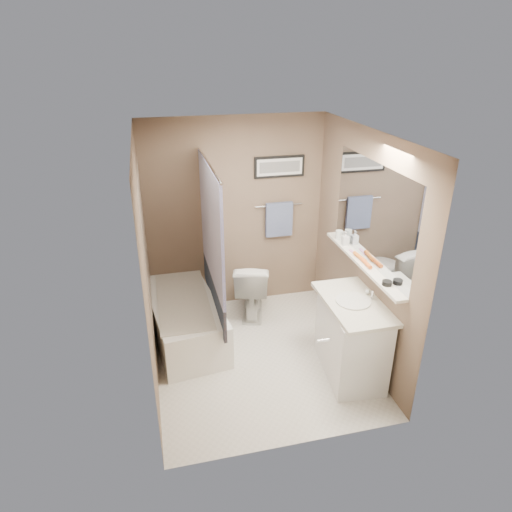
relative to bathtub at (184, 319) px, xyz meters
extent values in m
plane|color=silver|center=(0.75, -0.55, -0.25)|extent=(2.50, 2.50, 0.00)
cube|color=white|center=(0.75, -0.55, 2.13)|extent=(2.20, 2.50, 0.04)
cube|color=brown|center=(0.75, 0.68, 0.95)|extent=(2.20, 0.04, 2.40)
cube|color=brown|center=(0.75, -1.78, 0.95)|extent=(2.20, 0.04, 2.40)
cube|color=brown|center=(-0.33, -0.55, 0.95)|extent=(0.04, 2.50, 2.40)
cube|color=brown|center=(1.83, -0.55, 0.95)|extent=(0.04, 2.50, 2.40)
cube|color=#C2A992|center=(-0.34, -0.05, 0.75)|extent=(0.02, 1.55, 2.00)
cylinder|color=silver|center=(0.35, -0.05, 1.80)|extent=(0.02, 1.55, 0.02)
cube|color=silver|center=(0.35, -0.05, 1.15)|extent=(0.03, 1.45, 1.28)
cube|color=#28354B|center=(0.35, -0.05, 0.33)|extent=(0.03, 1.45, 0.36)
cube|color=silver|center=(1.84, -0.70, 1.37)|extent=(0.02, 1.60, 1.00)
cube|color=silver|center=(1.79, -0.70, 0.85)|extent=(0.12, 1.60, 0.03)
cylinder|color=silver|center=(1.30, 0.66, 1.05)|extent=(0.60, 0.02, 0.02)
cube|color=#8495C0|center=(1.30, 0.64, 0.87)|extent=(0.34, 0.05, 0.44)
cube|color=black|center=(1.30, 0.68, 1.53)|extent=(0.62, 0.02, 0.26)
cube|color=white|center=(1.30, 0.66, 1.53)|extent=(0.56, 0.00, 0.20)
cube|color=#595959|center=(1.30, 0.66, 1.53)|extent=(0.50, 0.00, 0.13)
cube|color=silver|center=(1.30, -1.80, 0.75)|extent=(0.80, 0.02, 2.00)
cylinder|color=silver|center=(0.97, -1.74, 0.75)|extent=(0.10, 0.02, 0.02)
cube|color=white|center=(0.00, 0.00, 0.00)|extent=(0.89, 1.58, 0.50)
cube|color=beige|center=(0.00, 0.00, 0.25)|extent=(0.56, 1.36, 0.02)
imported|color=white|center=(0.88, 0.34, 0.12)|extent=(0.59, 0.80, 0.74)
cube|color=white|center=(1.60, -1.00, 0.15)|extent=(0.59, 0.95, 0.80)
cube|color=beige|center=(1.59, -1.00, 0.57)|extent=(0.54, 0.96, 0.04)
cylinder|color=silver|center=(1.58, -1.00, 0.60)|extent=(0.34, 0.34, 0.01)
cylinder|color=silver|center=(1.78, -1.00, 0.64)|extent=(0.02, 0.02, 0.10)
sphere|color=white|center=(1.78, -0.90, 0.62)|extent=(0.05, 0.05, 0.05)
cylinder|color=black|center=(1.79, -1.22, 0.89)|extent=(0.09, 0.09, 0.04)
cylinder|color=orange|center=(1.79, -0.79, 0.89)|extent=(0.05, 0.22, 0.04)
cylinder|color=orange|center=(1.79, -0.65, 0.89)|extent=(0.06, 0.22, 0.04)
cube|color=pink|center=(1.79, -0.50, 0.87)|extent=(0.04, 0.16, 0.01)
cylinder|color=silver|center=(1.79, -0.11, 0.92)|extent=(0.08, 0.08, 0.10)
imported|color=#999999|center=(1.79, -0.27, 0.94)|extent=(0.07, 0.07, 0.15)
camera|label=1|loc=(-0.24, -4.50, 2.87)|focal=32.00mm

